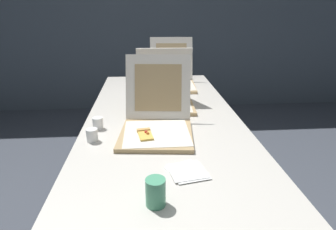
# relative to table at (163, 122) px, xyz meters

# --- Properties ---
(wall_back) EXTENTS (10.00, 0.10, 2.60)m
(wall_back) POSITION_rel_table_xyz_m (0.00, 2.34, 0.60)
(wall_back) COLOR #4C5660
(wall_back) RESTS_ON ground
(table) EXTENTS (0.92, 2.10, 0.75)m
(table) POSITION_rel_table_xyz_m (0.00, 0.00, 0.00)
(table) COLOR beige
(table) RESTS_ON ground
(pizza_box_front) EXTENTS (0.42, 0.52, 0.38)m
(pizza_box_front) POSITION_rel_table_xyz_m (-0.05, -0.26, 0.10)
(pizza_box_front) COLOR tan
(pizza_box_front) RESTS_ON table
(pizza_box_middle) EXTENTS (0.38, 0.38, 0.38)m
(pizza_box_middle) POSITION_rel_table_xyz_m (0.02, 0.18, 0.10)
(pizza_box_middle) COLOR tan
(pizza_box_middle) RESTS_ON table
(pizza_box_back) EXTENTS (0.40, 0.51, 0.38)m
(pizza_box_back) POSITION_rel_table_xyz_m (0.12, 0.68, 0.10)
(pizza_box_back) COLOR tan
(pizza_box_back) RESTS_ON table
(cup_white_near_left) EXTENTS (0.06, 0.06, 0.07)m
(cup_white_near_left) POSITION_rel_table_xyz_m (-0.38, -0.34, 0.08)
(cup_white_near_left) COLOR white
(cup_white_near_left) RESTS_ON table
(cup_white_near_center) EXTENTS (0.06, 0.06, 0.07)m
(cup_white_near_center) POSITION_rel_table_xyz_m (-0.37, -0.18, 0.08)
(cup_white_near_center) COLOR white
(cup_white_near_center) RESTS_ON table
(cup_printed_front) EXTENTS (0.07, 0.07, 0.10)m
(cup_printed_front) POSITION_rel_table_xyz_m (-0.08, -0.86, 0.10)
(cup_printed_front) COLOR #4C9E75
(cup_printed_front) RESTS_ON table
(napkin_pile) EXTENTS (0.18, 0.19, 0.01)m
(napkin_pile) POSITION_rel_table_xyz_m (0.06, -0.66, 0.05)
(napkin_pile) COLOR white
(napkin_pile) RESTS_ON table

